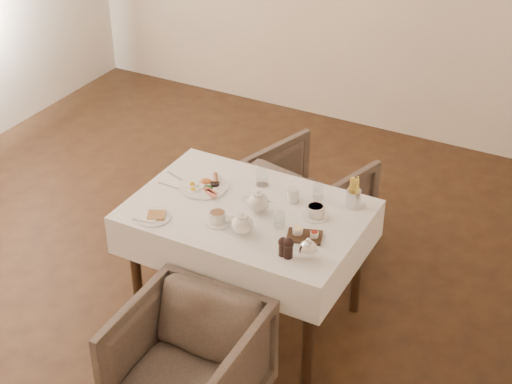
{
  "coord_description": "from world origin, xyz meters",
  "views": [
    {
      "loc": [
        2.45,
        -3.3,
        3.11
      ],
      "look_at": [
        0.73,
        -0.07,
        0.82
      ],
      "focal_mm": 55.0,
      "sensor_mm": 36.0,
      "label": 1
    }
  ],
  "objects_px": {
    "teapot_centre": "(258,201)",
    "armchair_far": "(309,198)",
    "table": "(247,226)",
    "breakfast_plate": "(204,186)",
    "armchair_near": "(189,365)"
  },
  "relations": [
    {
      "from": "armchair_near",
      "to": "armchair_far",
      "type": "relative_size",
      "value": 1.01
    },
    {
      "from": "armchair_near",
      "to": "teapot_centre",
      "type": "relative_size",
      "value": 4.19
    },
    {
      "from": "armchair_near",
      "to": "armchair_far",
      "type": "xyz_separation_m",
      "value": [
        -0.12,
        1.69,
        -0.0
      ]
    },
    {
      "from": "table",
      "to": "breakfast_plate",
      "type": "bearing_deg",
      "value": 165.51
    },
    {
      "from": "teapot_centre",
      "to": "breakfast_plate",
      "type": "bearing_deg",
      "value": 152.62
    },
    {
      "from": "teapot_centre",
      "to": "table",
      "type": "bearing_deg",
      "value": 173.59
    },
    {
      "from": "table",
      "to": "breakfast_plate",
      "type": "height_order",
      "value": "breakfast_plate"
    },
    {
      "from": "teapot_centre",
      "to": "armchair_far",
      "type": "bearing_deg",
      "value": 79.05
    },
    {
      "from": "armchair_far",
      "to": "teapot_centre",
      "type": "relative_size",
      "value": 4.15
    },
    {
      "from": "armchair_near",
      "to": "armchair_far",
      "type": "height_order",
      "value": "armchair_near"
    },
    {
      "from": "armchair_near",
      "to": "armchair_far",
      "type": "distance_m",
      "value": 1.7
    },
    {
      "from": "table",
      "to": "armchair_far",
      "type": "relative_size",
      "value": 1.88
    },
    {
      "from": "armchair_near",
      "to": "table",
      "type": "bearing_deg",
      "value": 96.02
    },
    {
      "from": "armchair_near",
      "to": "teapot_centre",
      "type": "xyz_separation_m",
      "value": [
        -0.03,
        0.8,
        0.51
      ]
    },
    {
      "from": "armchair_far",
      "to": "breakfast_plate",
      "type": "relative_size",
      "value": 2.4
    }
  ]
}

